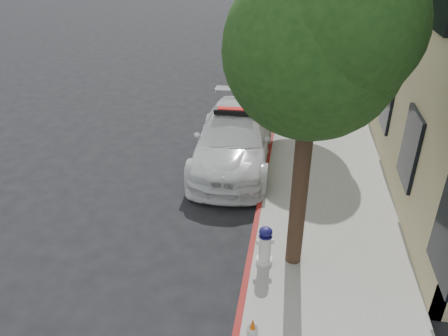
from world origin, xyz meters
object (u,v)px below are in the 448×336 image
at_px(parked_car_far, 275,31).
at_px(parked_car_mid, 263,66).
at_px(fire_hydrant, 265,246).
at_px(police_car, 234,138).

bearing_deg(parked_car_far, parked_car_mid, -89.09).
height_order(parked_car_mid, fire_hydrant, parked_car_mid).
bearing_deg(parked_car_mid, parked_car_far, 84.60).
relative_size(police_car, parked_car_far, 1.28).
bearing_deg(police_car, fire_hydrant, -76.03).
distance_m(police_car, parked_car_far, 15.21).
distance_m(parked_car_mid, fire_hydrant, 12.00).
bearing_deg(fire_hydrant, parked_car_mid, 80.49).
xyz_separation_m(police_car, parked_car_mid, (0.10, 7.62, -0.03)).
bearing_deg(parked_car_far, fire_hydrant, -85.72).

